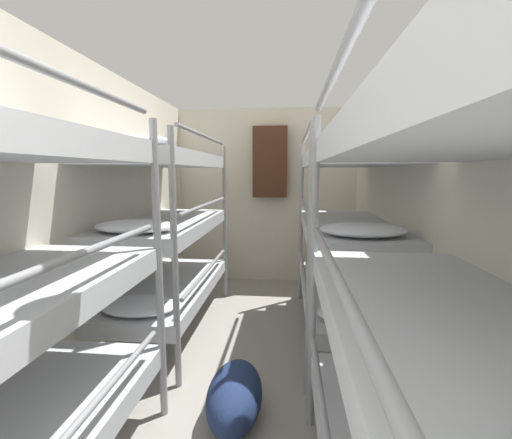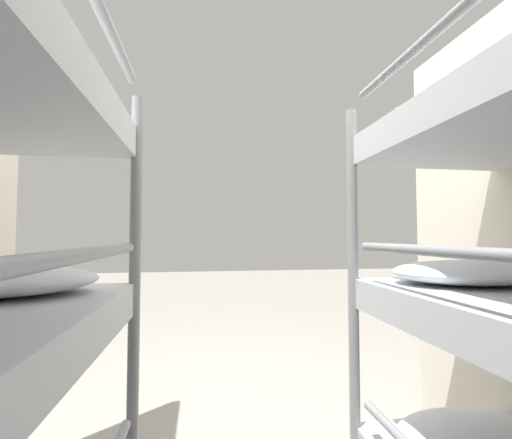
{
  "view_description": "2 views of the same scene",
  "coord_description": "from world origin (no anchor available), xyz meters",
  "views": [
    {
      "loc": [
        0.31,
        0.47,
        1.48
      ],
      "look_at": [
        0.03,
        3.32,
        1.08
      ],
      "focal_mm": 24.0,
      "sensor_mm": 36.0,
      "label": 1
    },
    {
      "loc": [
        0.19,
        1.95,
        1.22
      ],
      "look_at": [
        -0.04,
        0.5,
        1.29
      ],
      "focal_mm": 24.0,
      "sensor_mm": 36.0,
      "label": 2
    }
  ],
  "objects": []
}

